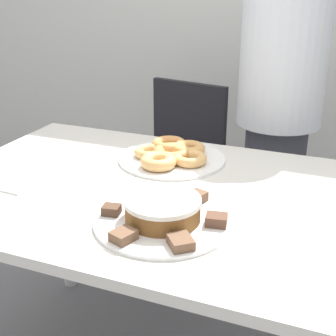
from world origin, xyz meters
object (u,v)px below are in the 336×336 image
object	(u,v)px
plate_donuts	(172,159)
plate_cake	(163,221)
frosted_cake	(163,209)
napkin	(12,182)
person_standing	(279,109)
office_chair_left	(172,182)

from	to	relation	value
plate_donuts	plate_cake	bearing A→B (deg)	-71.57
frosted_cake	napkin	world-z (taller)	frosted_cake
person_standing	plate_cake	world-z (taller)	person_standing
office_chair_left	frosted_cake	distance (m)	1.10
person_standing	frosted_cake	world-z (taller)	person_standing
frosted_cake	napkin	bearing A→B (deg)	173.62
frosted_cake	office_chair_left	bearing A→B (deg)	110.01
plate_donuts	frosted_cake	bearing A→B (deg)	-71.57
office_chair_left	plate_cake	distance (m)	1.09
frosted_cake	plate_cake	bearing A→B (deg)	-75.96
plate_donuts	person_standing	bearing A→B (deg)	60.80
plate_cake	plate_donuts	bearing A→B (deg)	108.43
person_standing	plate_donuts	world-z (taller)	person_standing
office_chair_left	plate_donuts	world-z (taller)	office_chair_left
office_chair_left	frosted_cake	world-z (taller)	office_chair_left
office_chair_left	plate_donuts	bearing A→B (deg)	-57.26
napkin	frosted_cake	bearing A→B (deg)	-6.38
plate_cake	office_chair_left	bearing A→B (deg)	110.01
plate_donuts	napkin	world-z (taller)	plate_donuts
person_standing	plate_cake	bearing A→B (deg)	-98.46
plate_cake	plate_donuts	size ratio (longest dim) A/B	0.97
frosted_cake	person_standing	bearing A→B (deg)	81.54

